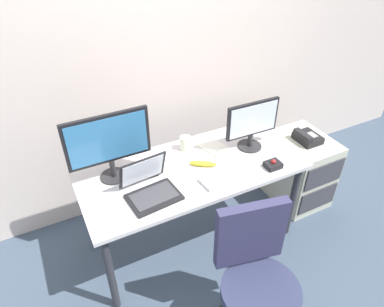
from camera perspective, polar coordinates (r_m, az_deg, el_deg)
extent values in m
plane|color=#3B495B|center=(2.90, 0.00, -13.43)|extent=(8.00, 8.00, 0.00)
cube|color=beige|center=(2.66, -7.23, 18.12)|extent=(6.00, 0.10, 2.80)
cube|color=silver|center=(2.42, 0.00, -2.60)|extent=(1.54, 0.71, 0.03)
cylinder|color=#2D2D33|center=(2.33, -13.14, -18.52)|extent=(0.05, 0.05, 0.68)
cylinder|color=#2D2D33|center=(2.80, 16.02, -7.42)|extent=(0.05, 0.05, 0.68)
cylinder|color=#2D2D33|center=(2.72, -16.60, -9.18)|extent=(0.05, 0.05, 0.68)
cylinder|color=#2D2D33|center=(3.14, 9.20, -1.03)|extent=(0.05, 0.05, 0.68)
cube|color=beige|center=(3.18, 17.02, -2.48)|extent=(0.42, 0.52, 0.61)
cube|color=#38383D|center=(2.97, 20.79, -3.23)|extent=(0.38, 0.01, 0.21)
cube|color=#38383D|center=(3.12, 19.80, -6.92)|extent=(0.38, 0.01, 0.21)
cube|color=black|center=(2.98, 18.37, 2.38)|extent=(0.17, 0.20, 0.06)
cube|color=black|center=(2.92, 17.68, 2.85)|extent=(0.05, 0.18, 0.04)
cube|color=gray|center=(2.97, 18.89, 2.87)|extent=(0.07, 0.08, 0.01)
cylinder|color=#2B304D|center=(2.09, 11.08, -21.32)|extent=(0.44, 0.44, 0.07)
cube|color=#2F2F4E|center=(1.99, 9.53, -12.71)|extent=(0.40, 0.14, 0.42)
cylinder|color=#262628|center=(2.38, -12.57, -3.60)|extent=(0.18, 0.18, 0.01)
cylinder|color=#262628|center=(2.34, -12.79, -2.31)|extent=(0.04, 0.04, 0.12)
cube|color=black|center=(2.21, -13.55, 2.36)|extent=(0.54, 0.03, 0.33)
cube|color=teal|center=(2.20, -13.45, 2.18)|extent=(0.49, 0.01, 0.29)
cylinder|color=#262628|center=(2.64, 9.32, 1.23)|extent=(0.18, 0.18, 0.01)
cylinder|color=#262628|center=(2.61, 9.43, 2.21)|extent=(0.04, 0.04, 0.10)
cube|color=black|center=(2.52, 9.82, 5.58)|extent=(0.41, 0.03, 0.26)
cube|color=silver|center=(2.51, 10.00, 5.43)|extent=(0.38, 0.01, 0.23)
cube|color=silver|center=(2.35, 6.03, -3.40)|extent=(0.42, 0.18, 0.02)
cube|color=white|center=(2.34, 6.05, -3.13)|extent=(0.39, 0.15, 0.01)
cube|color=black|center=(2.18, -6.19, -7.06)|extent=(0.33, 0.25, 0.02)
cube|color=#38383D|center=(2.17, -6.21, -6.83)|extent=(0.29, 0.19, 0.00)
cube|color=black|center=(2.21, -8.08, -2.72)|extent=(0.32, 0.10, 0.21)
cube|color=silver|center=(2.20, -8.01, -2.80)|extent=(0.28, 0.09, 0.19)
cube|color=black|center=(2.46, 13.03, -1.81)|extent=(0.11, 0.09, 0.04)
sphere|color=maroon|center=(2.45, 13.11, -1.33)|extent=(0.04, 0.04, 0.04)
cylinder|color=silver|center=(2.56, -1.07, 1.70)|extent=(0.08, 0.08, 0.11)
torus|color=silver|center=(2.57, -0.20, 1.98)|extent=(0.01, 0.07, 0.07)
cube|color=white|center=(2.60, 3.57, 1.04)|extent=(0.20, 0.24, 0.01)
cube|color=black|center=(2.39, -6.84, -2.74)|extent=(0.07, 0.14, 0.01)
ellipsoid|color=yellow|center=(2.41, 1.80, -1.65)|extent=(0.18, 0.14, 0.04)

